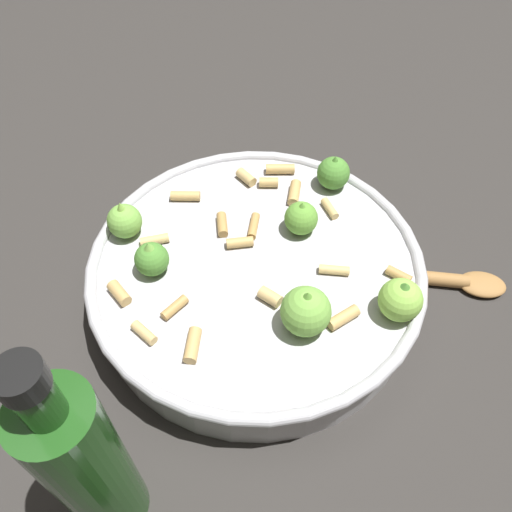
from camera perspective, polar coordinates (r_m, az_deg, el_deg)
The scene contains 4 objects.
ground_plane at distance 0.59m, azimuth 0.00°, elevation -4.01°, with size 2.40×2.40×0.00m, color #2D2B28.
cooking_pan at distance 0.56m, azimuth 0.13°, elevation -1.93°, with size 0.35×0.35×0.11m.
olive_oil_bottle at distance 0.41m, azimuth -17.95°, elevation -20.83°, with size 0.05×0.05×0.24m.
wooden_spoon at distance 0.62m, azimuth 17.09°, elevation -2.23°, with size 0.18×0.18×0.02m.
Camera 1 is at (-0.21, -0.27, 0.48)m, focal length 36.71 mm.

